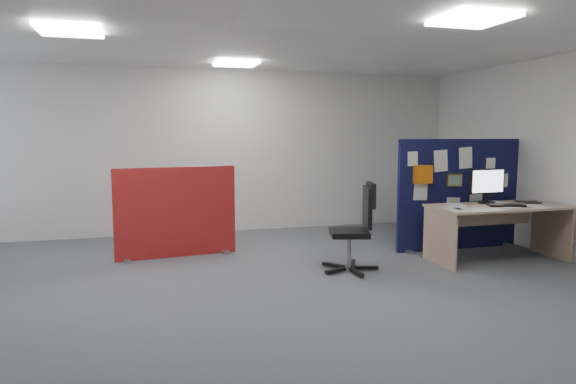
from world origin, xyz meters
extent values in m
plane|color=#57595F|center=(0.00, 0.00, 0.00)|extent=(9.00, 9.00, 0.00)
cube|color=white|center=(0.00, 0.00, 2.70)|extent=(9.00, 7.00, 0.02)
cube|color=silver|center=(0.00, 3.50, 1.35)|extent=(9.00, 0.02, 2.70)
cube|color=silver|center=(0.00, -3.50, 1.35)|extent=(9.00, 0.02, 2.70)
cube|color=white|center=(2.00, -1.00, 2.67)|extent=(0.60, 0.60, 0.04)
cube|color=white|center=(-1.50, 0.50, 2.67)|extent=(0.60, 0.60, 0.04)
cube|color=white|center=(0.50, 2.50, 2.67)|extent=(0.60, 0.60, 0.04)
cube|color=#0E1335|center=(3.48, 1.28, 0.79)|extent=(1.91, 0.06, 1.58)
cube|color=gray|center=(2.67, 1.28, 0.02)|extent=(0.08, 0.30, 0.04)
cube|color=gray|center=(4.29, 1.28, 0.02)|extent=(0.08, 0.30, 0.04)
cube|color=white|center=(2.71, 1.25, 1.31)|extent=(0.15, 0.01, 0.20)
cube|color=white|center=(3.15, 1.25, 1.28)|extent=(0.21, 0.01, 0.30)
cube|color=white|center=(3.55, 1.25, 1.31)|extent=(0.21, 0.01, 0.30)
cube|color=white|center=(3.97, 1.25, 1.21)|extent=(0.15, 0.01, 0.20)
cube|color=white|center=(2.85, 1.25, 0.88)|extent=(0.21, 0.01, 0.30)
cube|color=white|center=(3.74, 1.25, 0.84)|extent=(0.21, 0.01, 0.30)
cube|color=white|center=(4.20, 1.25, 0.98)|extent=(0.15, 0.01, 0.20)
cube|color=white|center=(3.37, 1.25, 0.60)|extent=(0.21, 0.01, 0.30)
cube|color=gold|center=(3.38, 1.25, 1.00)|extent=(0.24, 0.01, 0.18)
cube|color=orange|center=(2.85, 1.20, 1.10)|extent=(0.25, 0.10, 0.25)
cube|color=tan|center=(3.58, 0.54, 0.71)|extent=(1.78, 0.79, 0.03)
cube|color=tan|center=(2.72, 0.54, 0.35)|extent=(0.03, 0.73, 0.70)
cube|color=tan|center=(4.44, 0.54, 0.35)|extent=(0.03, 0.73, 0.70)
cube|color=tan|center=(3.58, 0.90, 0.55)|extent=(1.60, 0.02, 0.30)
cylinder|color=black|center=(3.55, 0.76, 0.74)|extent=(0.22, 0.22, 0.02)
cube|color=black|center=(3.55, 0.76, 0.81)|extent=(0.05, 0.04, 0.11)
cube|color=black|center=(3.55, 0.76, 1.03)|extent=(0.53, 0.07, 0.33)
cube|color=white|center=(3.55, 0.74, 1.03)|extent=(0.49, 0.03, 0.29)
cube|color=black|center=(3.62, 0.46, 0.74)|extent=(0.48, 0.32, 0.02)
cube|color=gray|center=(3.85, 0.47, 0.74)|extent=(0.11, 0.08, 0.03)
cube|color=black|center=(4.13, 0.66, 0.74)|extent=(0.33, 0.29, 0.01)
cube|color=maroon|center=(-0.44, 1.88, 0.61)|extent=(1.61, 0.24, 1.21)
cube|color=gray|center=(-1.10, 1.88, 0.02)|extent=(0.08, 0.30, 0.04)
cube|color=gray|center=(0.21, 1.88, 0.02)|extent=(0.08, 0.30, 0.04)
cube|color=black|center=(1.72, 0.53, 0.04)|extent=(0.30, 0.12, 0.04)
cube|color=black|center=(1.63, 0.77, 0.04)|extent=(0.20, 0.27, 0.04)
cube|color=black|center=(1.38, 0.75, 0.04)|extent=(0.22, 0.26, 0.04)
cube|color=black|center=(1.31, 0.51, 0.04)|extent=(0.29, 0.15, 0.04)
cube|color=black|center=(1.53, 0.37, 0.04)|extent=(0.07, 0.30, 0.04)
cylinder|color=gray|center=(1.51, 0.59, 0.24)|extent=(0.06, 0.06, 0.41)
cube|color=black|center=(1.51, 0.59, 0.47)|extent=(0.55, 0.55, 0.07)
cube|color=black|center=(1.72, 0.53, 0.78)|extent=(0.15, 0.41, 0.49)
cube|color=black|center=(1.76, 0.52, 0.93)|extent=(0.15, 0.37, 0.29)
cube|color=white|center=(2.94, 0.48, 0.73)|extent=(0.24, 0.32, 0.00)
cube|color=white|center=(3.07, 0.73, 0.73)|extent=(0.28, 0.34, 0.00)
cube|color=white|center=(3.98, 0.32, 0.73)|extent=(0.23, 0.31, 0.00)
cube|color=white|center=(2.84, 0.33, 0.73)|extent=(0.22, 0.30, 0.00)
cube|color=white|center=(3.75, 0.80, 0.73)|extent=(0.22, 0.31, 0.00)
cube|color=white|center=(3.63, 0.42, 0.73)|extent=(0.23, 0.31, 0.00)
camera|label=1|loc=(-0.84, -5.06, 1.68)|focal=32.00mm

